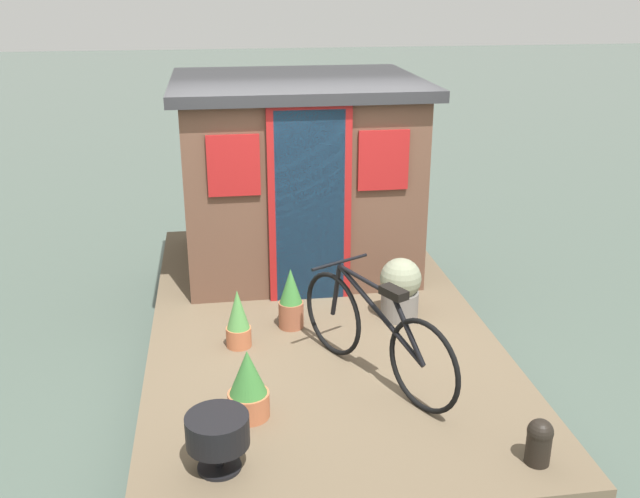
% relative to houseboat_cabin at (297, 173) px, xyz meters
% --- Properties ---
extents(ground_plane, '(60.00, 60.00, 0.00)m').
position_rel_houseboat_cabin_xyz_m(ground_plane, '(-1.32, 0.00, -1.39)').
color(ground_plane, '#47564C').
extents(houseboat_deck, '(4.86, 2.75, 0.46)m').
position_rel_houseboat_cabin_xyz_m(houseboat_deck, '(-1.32, 0.00, -1.16)').
color(houseboat_deck, brown).
rests_on(houseboat_deck, ground_plane).
extents(houseboat_cabin, '(2.01, 2.33, 1.84)m').
position_rel_houseboat_cabin_xyz_m(houseboat_cabin, '(0.00, 0.00, 0.00)').
color(houseboat_cabin, brown).
rests_on(houseboat_cabin, houseboat_deck).
extents(bicycle, '(1.45, 0.82, 0.78)m').
position_rel_houseboat_cabin_xyz_m(bicycle, '(-2.36, -0.27, -0.56)').
color(bicycle, black).
rests_on(bicycle, houseboat_deck).
extents(potted_plant_fern, '(0.20, 0.20, 0.48)m').
position_rel_houseboat_cabin_xyz_m(potted_plant_fern, '(-1.72, 0.67, -0.70)').
color(potted_plant_fern, '#B2603D').
rests_on(potted_plant_fern, houseboat_deck).
extents(potted_plant_basil, '(0.35, 0.35, 0.53)m').
position_rel_houseboat_cabin_xyz_m(potted_plant_basil, '(-1.41, -0.70, -0.66)').
color(potted_plant_basil, slate).
rests_on(potted_plant_basil, houseboat_deck).
extents(potted_plant_rosemary, '(0.28, 0.28, 0.48)m').
position_rel_houseboat_cabin_xyz_m(potted_plant_rosemary, '(-2.71, 0.65, -0.70)').
color(potted_plant_rosemary, '#B2603D').
rests_on(potted_plant_rosemary, houseboat_deck).
extents(potted_plant_succulent, '(0.21, 0.21, 0.52)m').
position_rel_houseboat_cabin_xyz_m(potted_plant_succulent, '(-1.45, 0.23, -0.68)').
color(potted_plant_succulent, '#935138').
rests_on(potted_plant_succulent, houseboat_deck).
extents(charcoal_grill, '(0.37, 0.37, 0.36)m').
position_rel_houseboat_cabin_xyz_m(charcoal_grill, '(-3.22, 0.85, -0.68)').
color(charcoal_grill, black).
rests_on(charcoal_grill, houseboat_deck).
extents(mooring_bollard, '(0.16, 0.16, 0.29)m').
position_rel_houseboat_cabin_xyz_m(mooring_bollard, '(-3.44, -1.03, -0.77)').
color(mooring_bollard, black).
rests_on(mooring_bollard, houseboat_deck).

